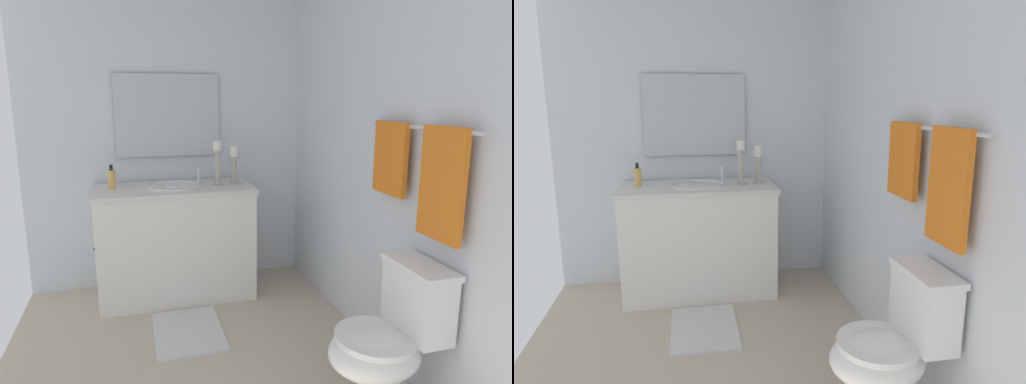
% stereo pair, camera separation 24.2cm
% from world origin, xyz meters
% --- Properties ---
extents(wall_back, '(3.13, 0.04, 2.45)m').
position_xyz_m(wall_back, '(0.00, 1.12, 1.23)').
color(wall_back, silver).
rests_on(wall_back, ground).
extents(wall_left, '(0.04, 2.23, 2.45)m').
position_xyz_m(wall_left, '(-1.57, 0.00, 1.23)').
color(wall_left, silver).
rests_on(wall_left, ground).
extents(vanity_cabinet, '(0.58, 1.18, 0.86)m').
position_xyz_m(vanity_cabinet, '(-1.24, -0.01, 0.43)').
color(vanity_cabinet, white).
rests_on(vanity_cabinet, ground).
extents(sink_basin, '(0.40, 0.40, 0.24)m').
position_xyz_m(sink_basin, '(-1.24, -0.00, 0.83)').
color(sink_basin, white).
rests_on(sink_basin, vanity_cabinet).
extents(mirror, '(0.02, 0.81, 0.64)m').
position_xyz_m(mirror, '(-1.52, -0.01, 1.38)').
color(mirror, silver).
extents(candle_holder_tall, '(0.09, 0.09, 0.29)m').
position_xyz_m(candle_holder_tall, '(-1.26, 0.47, 1.02)').
color(candle_holder_tall, '#B7B2A5').
rests_on(candle_holder_tall, vanity_cabinet).
extents(candle_holder_short, '(0.09, 0.09, 0.34)m').
position_xyz_m(candle_holder_short, '(-1.22, 0.33, 1.04)').
color(candle_holder_short, '#B7B2A5').
rests_on(candle_holder_short, vanity_cabinet).
extents(soap_bottle, '(0.06, 0.06, 0.18)m').
position_xyz_m(soap_bottle, '(-1.28, -0.45, 0.94)').
color(soap_bottle, '#E5B259').
rests_on(soap_bottle, vanity_cabinet).
extents(toilet, '(0.39, 0.54, 0.75)m').
position_xyz_m(toilet, '(0.39, 0.83, 0.37)').
color(toilet, white).
rests_on(toilet, ground).
extents(towel_bar, '(0.84, 0.02, 0.02)m').
position_xyz_m(towel_bar, '(0.21, 1.06, 1.38)').
color(towel_bar, silver).
extents(towel_near_vanity, '(0.28, 0.03, 0.39)m').
position_xyz_m(towel_near_vanity, '(0.00, 1.04, 1.20)').
color(towel_near_vanity, orange).
rests_on(towel_near_vanity, towel_bar).
extents(towel_center, '(0.28, 0.03, 0.52)m').
position_xyz_m(towel_center, '(0.42, 1.04, 1.14)').
color(towel_center, orange).
rests_on(towel_center, towel_bar).
extents(bath_mat, '(0.60, 0.44, 0.02)m').
position_xyz_m(bath_mat, '(-0.62, -0.01, 0.01)').
color(bath_mat, silver).
rests_on(bath_mat, ground).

